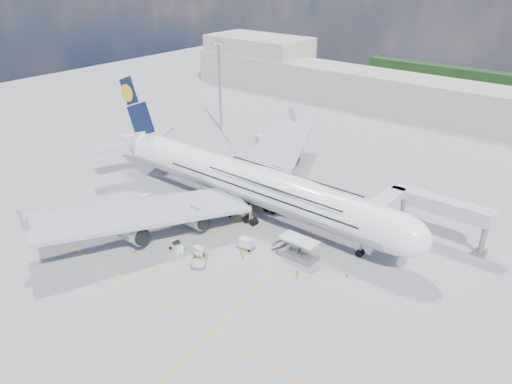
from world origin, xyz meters
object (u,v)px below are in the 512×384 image
Objects in this scene: crew_wing at (176,218)px; service_van at (199,258)px; dolly_row_b at (168,216)px; crew_loader at (297,274)px; crew_van at (243,254)px; dolly_nose_far at (199,251)px; catering_truck_outer at (265,145)px; cone_tail at (164,173)px; dolly_row_a at (94,217)px; crew_tug at (201,258)px; crew_nose at (313,257)px; cone_wing_right_inner at (122,232)px; dolly_nose_near at (246,243)px; baggage_tug at (177,246)px; cone_wing_right_outer at (135,251)px; cone_nose at (347,275)px; jet_bridge at (417,206)px; dolly_row_c at (195,222)px; cone_wing_left_outer at (272,149)px; cargo_loader at (298,251)px; cone_wing_left_inner at (301,177)px; airliner at (250,183)px; dolly_back at (145,198)px; catering_truck_inner at (275,185)px; light_mast at (220,86)px.

service_van is at bearing -114.80° from crew_wing.
crew_loader is at bearing -18.96° from dolly_row_b.
crew_van is at bearing -21.41° from dolly_row_b.
dolly_nose_far is 0.37× the size of catering_truck_outer.
dolly_nose_far is at bearing -32.05° from cone_tail.
crew_tug reaches higher than dolly_row_a.
crew_nose is 2.86× the size of cone_wing_right_inner.
dolly_nose_near is 1.12× the size of baggage_tug.
dolly_row_a is 15.17m from cone_wing_right_outer.
crew_nose is at bearing 175.90° from cone_nose.
jet_bridge reaches higher than cone_nose.
dolly_row_c is 8.81m from baggage_tug.
cone_tail is at bearing 170.47° from cone_nose.
dolly_row_b is 0.62× the size of service_van.
dolly_nose_near is at bearing -20.57° from dolly_row_c.
cone_wing_right_outer is (-11.34, -5.03, -0.64)m from crew_tug.
dolly_row_b reaches higher than cone_wing_left_outer.
dolly_row_b is (-27.13, -5.43, -0.23)m from cargo_loader.
dolly_row_a is at bearing -73.41° from cone_tail.
dolly_row_c is at bearing 143.52° from dolly_nose_far.
dolly_nose_near is (12.53, 0.18, 0.19)m from dolly_row_c.
crew_van is 36.01m from cone_wing_left_inner.
dolly_nose_near reaches higher than cone_wing_right_outer.
airliner is 151.57× the size of cone_wing_right_inner.
jet_bridge is 33.47× the size of cone_nose.
service_van is 39.25m from cone_tail.
baggage_tug is 5.61m from service_van.
crew_van is 3.51× the size of cone_wing_left_inner.
cargo_loader reaches higher than dolly_row_c.
dolly_back reaches higher than crew_nose.
dolly_row_a is at bearing -148.97° from crew_loader.
cargo_loader is 2.48× the size of dolly_nose_near.
airliner reaches higher than catering_truck_outer.
crew_tug is 39.75m from cone_tail.
dolly_row_c is at bearing -127.94° from catering_truck_inner.
light_mast reaches higher than crew_wing.
jet_bridge is 45.26m from crew_wing.
crew_nose is 0.80× the size of crew_tug.
dolly_row_b is at bearing 44.19° from crew_van.
cone_wing_left_outer is (-23.46, 50.46, -0.65)m from crew_tug.
catering_truck_outer is (-22.08, 46.53, 0.98)m from dolly_nose_far.
dolly_row_c reaches higher than cone_wing_left_inner.
dolly_row_b is 2.12× the size of crew_loader.
catering_truck_outer reaches higher than dolly_row_b.
crew_tug is 3.31× the size of cone_nose.
cone_wing_left_outer reaches higher than cone_wing_left_inner.
cone_nose is (66.34, -41.80, -12.93)m from light_mast.
dolly_nose_near is at bearing -170.12° from crew_loader.
cone_wing_left_outer is at bearing 123.75° from baggage_tug.
cone_wing_right_inner is at bearing -89.03° from dolly_back.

